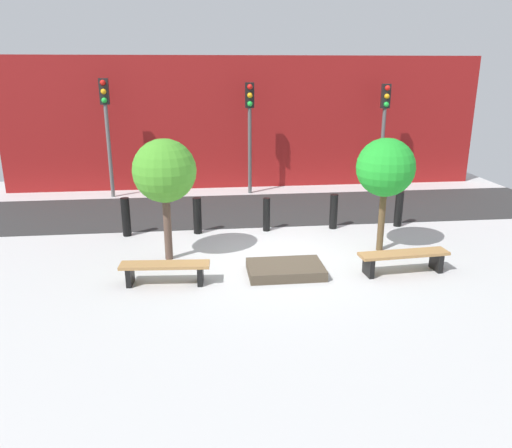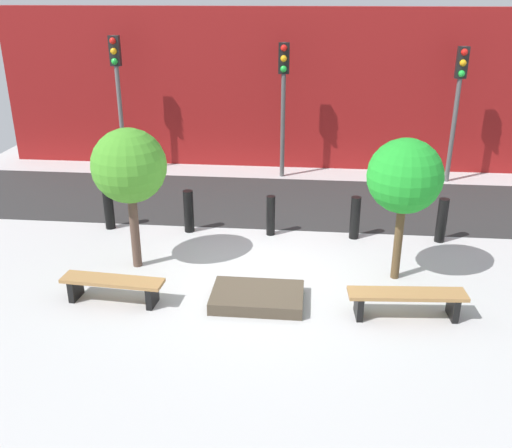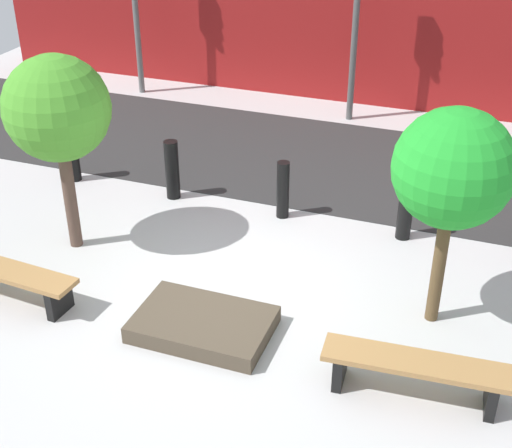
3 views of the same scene
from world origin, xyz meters
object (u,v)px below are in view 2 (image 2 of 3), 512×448
object	(u,v)px
bollard_left	(189,211)
traffic_light_mid_east	(458,90)
planter_bed	(257,297)
traffic_light_mid_west	(283,86)
bench_right	(407,299)
bollard_far_left	(109,207)
tree_behind_right_bench	(405,177)
tree_behind_left_bench	(129,167)
traffic_light_west	(117,80)
bollard_right	(355,218)
bench_left	(113,285)
bollard_center	(271,216)
bollard_far_right	(442,220)

from	to	relation	value
bollard_left	traffic_light_mid_east	distance (m)	7.70
planter_bed	traffic_light_mid_west	xyz separation A→B (m)	(0.00, 6.94, 2.37)
bench_right	bollard_left	bearing A→B (deg)	139.28
bench_right	bollard_far_left	size ratio (longest dim) A/B	1.93
bench_right	bollard_far_left	world-z (taller)	bollard_far_left
bench_right	tree_behind_right_bench	bearing A→B (deg)	85.74
bench_right	traffic_light_mid_east	distance (m)	7.73
tree_behind_left_bench	bollard_far_left	distance (m)	2.51
tree_behind_left_bench	bollard_far_left	world-z (taller)	tree_behind_left_bench
bollard_far_left	traffic_light_west	bearing A→B (deg)	103.38
tree_behind_left_bench	traffic_light_mid_east	world-z (taller)	traffic_light_mid_east
bollard_right	traffic_light_mid_west	bearing A→B (deg)	113.21
planter_bed	bollard_right	size ratio (longest dim) A/B	1.68
bollard_far_left	traffic_light_west	distance (m)	4.68
bench_left	tree_behind_right_bench	distance (m)	5.20
bollard_left	bollard_right	bearing A→B (deg)	0.00
tree_behind_left_bench	bollard_right	bearing A→B (deg)	22.51
planter_bed	bench_left	bearing A→B (deg)	-175.20
bollard_far_left	traffic_light_west	xyz separation A→B (m)	(-0.97, 4.08, 2.07)
planter_bed	tree_behind_left_bench	xyz separation A→B (m)	(-2.38, 1.14, 1.83)
tree_behind_left_bench	bollard_center	world-z (taller)	tree_behind_left_bench
planter_bed	bollard_center	world-z (taller)	bollard_center
bench_left	planter_bed	world-z (taller)	bench_left
bench_left	bollard_center	world-z (taller)	bollard_center
bollard_far_right	traffic_light_mid_east	world-z (taller)	traffic_light_mid_east
tree_behind_left_bench	bollard_far_right	size ratio (longest dim) A/B	2.82
planter_bed	bollard_center	bearing A→B (deg)	90.00
traffic_light_mid_east	bollard_center	bearing A→B (deg)	-137.61
bollard_left	bollard_center	world-z (taller)	bollard_left
traffic_light_west	traffic_light_mid_west	bearing A→B (deg)	-0.00
tree_behind_left_bench	bollard_center	bearing A→B (deg)	35.70
bench_left	bollard_far_right	distance (m)	6.63
tree_behind_left_bench	bollard_right	world-z (taller)	tree_behind_left_bench
bollard_right	traffic_light_west	size ratio (longest dim) A/B	0.24
planter_bed	tree_behind_right_bench	size ratio (longest dim) A/B	0.59
tree_behind_left_bench	traffic_light_mid_east	bearing A→B (deg)	40.21
bollard_center	traffic_light_mid_east	xyz separation A→B (m)	(4.47, 4.08, 2.00)
bollard_left	tree_behind_left_bench	bearing A→B (deg)	-110.31
tree_behind_left_bench	bollard_right	distance (m)	4.71
planter_bed	tree_behind_left_bench	size ratio (longest dim) A/B	0.58
bollard_center	traffic_light_mid_east	bearing A→B (deg)	42.39
bench_left	bench_right	world-z (taller)	bench_right
planter_bed	bollard_right	bearing A→B (deg)	58.49
bollard_far_left	traffic_light_mid_west	bearing A→B (deg)	49.38
bollard_far_right	bench_right	bearing A→B (deg)	-110.07
bench_left	bollard_far_left	world-z (taller)	bollard_far_left
bench_right	traffic_light_mid_east	world-z (taller)	traffic_light_mid_east
planter_bed	bollard_left	distance (m)	3.37
traffic_light_mid_west	bollard_left	bearing A→B (deg)	-113.21
tree_behind_right_bench	bollard_center	xyz separation A→B (m)	(-2.38, 1.71, -1.47)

